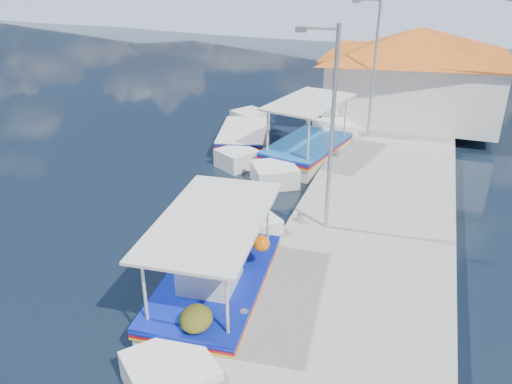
% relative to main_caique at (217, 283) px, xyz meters
% --- Properties ---
extents(ground, '(160.00, 160.00, 0.00)m').
position_rel_main_caique_xyz_m(ground, '(-2.62, 1.87, -0.53)').
color(ground, black).
rests_on(ground, ground).
extents(quay, '(5.00, 44.00, 0.50)m').
position_rel_main_caique_xyz_m(quay, '(3.28, 7.87, -0.28)').
color(quay, '#A19E96').
rests_on(quay, ground).
extents(bollards, '(0.20, 17.20, 0.30)m').
position_rel_main_caique_xyz_m(bollards, '(1.18, 7.12, 0.12)').
color(bollards, '#A5A8AD').
rests_on(bollards, quay).
extents(main_caique, '(2.90, 8.28, 2.74)m').
position_rel_main_caique_xyz_m(main_caique, '(0.00, 0.00, 0.00)').
color(main_caique, white).
rests_on(main_caique, ground).
extents(caique_green_canopy, '(3.46, 7.67, 2.94)m').
position_rel_main_caique_xyz_m(caique_green_canopy, '(-0.21, 10.25, -0.09)').
color(caique_green_canopy, white).
rests_on(caique_green_canopy, ground).
extents(caique_blue_hull, '(3.14, 6.79, 1.24)m').
position_rel_main_caique_xyz_m(caique_blue_hull, '(-3.36, 11.07, -0.19)').
color(caique_blue_hull, white).
rests_on(caique_blue_hull, ground).
extents(harbor_building, '(10.49, 10.49, 4.40)m').
position_rel_main_caique_xyz_m(harbor_building, '(3.58, 16.87, 2.25)').
color(harbor_building, white).
rests_on(harbor_building, quay).
extents(lamp_post_near, '(1.21, 0.14, 6.00)m').
position_rel_main_caique_xyz_m(lamp_post_near, '(1.89, 3.87, 3.32)').
color(lamp_post_near, '#A5A8AD').
rests_on(lamp_post_near, quay).
extents(lamp_post_far, '(1.21, 0.14, 6.00)m').
position_rel_main_caique_xyz_m(lamp_post_far, '(1.89, 12.87, 3.32)').
color(lamp_post_far, '#A5A8AD').
rests_on(lamp_post_far, quay).
extents(mountain_ridge, '(171.40, 96.00, 5.50)m').
position_rel_main_caique_xyz_m(mountain_ridge, '(3.92, 57.87, 1.51)').
color(mountain_ridge, gray).
rests_on(mountain_ridge, ground).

